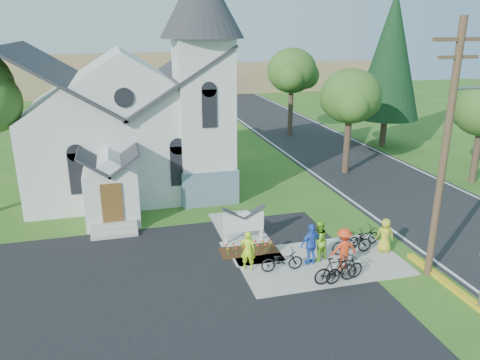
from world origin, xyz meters
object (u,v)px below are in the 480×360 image
object	(u,v)px
cyclist_3	(344,249)
bike_4	(363,237)
cyclist_0	(248,250)
bike_1	(345,269)
bike_2	(352,243)
bike_3	(336,270)
cyclist_4	(385,235)
church_sign	(244,223)
utility_pole	(447,145)
cyclist_2	(311,244)
bike_0	(282,260)
cyclist_1	(318,240)

from	to	relation	value
cyclist_3	bike_4	size ratio (longest dim) A/B	1.04
cyclist_0	cyclist_3	size ratio (longest dim) A/B	0.94
bike_1	cyclist_3	world-z (taller)	cyclist_3
bike_2	bike_3	size ratio (longest dim) A/B	1.04
cyclist_4	bike_4	size ratio (longest dim) A/B	0.90
church_sign	utility_pole	world-z (taller)	utility_pole
cyclist_3	cyclist_4	distance (m)	2.67
utility_pole	cyclist_4	bearing A→B (deg)	109.00
utility_pole	cyclist_4	xyz separation A→B (m)	(-0.76, 2.20, -4.57)
cyclist_2	cyclist_3	bearing A→B (deg)	134.14
church_sign	bike_0	xyz separation A→B (m)	(0.81, -2.95, -0.51)
cyclist_2	cyclist_4	distance (m)	3.63
cyclist_3	bike_1	bearing A→B (deg)	66.01
cyclist_2	bike_4	world-z (taller)	cyclist_2
church_sign	cyclist_2	size ratio (longest dim) A/B	1.22
church_sign	bike_4	world-z (taller)	church_sign
cyclist_4	cyclist_1	bearing A→B (deg)	22.32
utility_pole	bike_3	distance (m)	6.28
cyclist_1	cyclist_0	bearing A→B (deg)	-25.25
cyclist_2	cyclist_4	bearing A→B (deg)	170.65
church_sign	bike_0	distance (m)	3.11
cyclist_1	cyclist_3	distance (m)	1.19
bike_1	cyclist_1	bearing A→B (deg)	-3.54
cyclist_0	bike_0	xyz separation A→B (m)	(1.31, -0.50, -0.39)
cyclist_2	cyclist_3	xyz separation A→B (m)	(1.12, -0.73, -0.00)
bike_2	cyclist_4	world-z (taller)	cyclist_4
bike_1	cyclist_4	size ratio (longest dim) A/B	1.14
utility_pole	bike_4	bearing A→B (deg)	115.52
utility_pole	bike_1	xyz separation A→B (m)	(-3.67, 0.30, -4.82)
cyclist_1	bike_3	bearing A→B (deg)	61.96
utility_pole	church_sign	bearing A→B (deg)	144.40
bike_2	cyclist_0	bearing A→B (deg)	90.74
cyclist_3	bike_4	bearing A→B (deg)	-139.16
bike_2	cyclist_2	bearing A→B (deg)	99.66
cyclist_0	cyclist_2	bearing A→B (deg)	-161.35
utility_pole	bike_0	bearing A→B (deg)	163.12
bike_3	church_sign	bearing A→B (deg)	27.01
church_sign	bike_2	bearing A→B (deg)	-28.14
cyclist_0	bike_4	bearing A→B (deg)	-149.28
cyclist_3	cyclist_4	world-z (taller)	cyclist_3
cyclist_2	cyclist_4	world-z (taller)	cyclist_2
bike_0	cyclist_0	bearing A→B (deg)	71.85
cyclist_2	bike_4	bearing A→B (deg)	-175.51
cyclist_1	church_sign	bearing A→B (deg)	-68.27
cyclist_1	cyclist_3	world-z (taller)	cyclist_1
church_sign	bike_2	distance (m)	4.92
bike_3	cyclist_0	bearing A→B (deg)	54.45
church_sign	cyclist_3	size ratio (longest dim) A/B	1.22
cyclist_3	bike_3	size ratio (longest dim) A/B	0.97
bike_1	bike_4	world-z (taller)	bike_1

